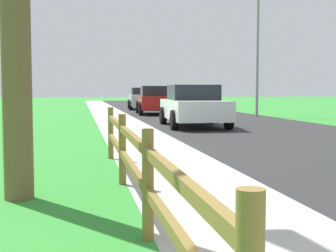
{
  "coord_description": "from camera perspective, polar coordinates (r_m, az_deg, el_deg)",
  "views": [
    {
      "loc": [
        -2.67,
        -1.37,
        1.41
      ],
      "look_at": [
        -0.82,
        8.83,
        0.63
      ],
      "focal_mm": 52.29,
      "sensor_mm": 36.0,
      "label": 1
    }
  ],
  "objects": [
    {
      "name": "parked_suv_white",
      "position": [
        18.5,
        2.99,
        2.34
      ],
      "size": [
        2.29,
        4.73,
        1.58
      ],
      "color": "white",
      "rests_on": "ground"
    },
    {
      "name": "road_asphalt",
      "position": [
        29.07,
        2.02,
        1.52
      ],
      "size": [
        7.0,
        66.0,
        0.01
      ],
      "primitive_type": "cube",
      "color": "#292929",
      "rests_on": "ground"
    },
    {
      "name": "curb_concrete",
      "position": [
        28.41,
        -10.9,
        1.38
      ],
      "size": [
        6.0,
        66.0,
        0.01
      ],
      "primitive_type": "cube",
      "color": "#B4B0A6",
      "rests_on": "ground"
    },
    {
      "name": "parked_car_red",
      "position": [
        27.71,
        -1.44,
        3.02
      ],
      "size": [
        2.27,
        4.38,
        1.6
      ],
      "color": "maroon",
      "rests_on": "ground"
    },
    {
      "name": "ground_plane",
      "position": [
        26.54,
        -4.46,
        1.24
      ],
      "size": [
        120.0,
        120.0,
        0.0
      ],
      "primitive_type": "plane",
      "color": "#328D32"
    },
    {
      "name": "parked_car_silver",
      "position": [
        34.72,
        -2.85,
        3.25
      ],
      "size": [
        2.39,
        4.85,
        1.53
      ],
      "color": "#B7BABF",
      "rests_on": "ground"
    },
    {
      "name": "street_lamp",
      "position": [
        25.98,
        10.65,
        9.61
      ],
      "size": [
        1.17,
        0.2,
        6.49
      ],
      "color": "gray",
      "rests_on": "ground"
    },
    {
      "name": "grass_verge",
      "position": [
        28.46,
        -13.93,
        1.35
      ],
      "size": [
        5.0,
        66.0,
        0.0
      ],
      "primitive_type": "cube",
      "color": "#328D32",
      "rests_on": "ground"
    },
    {
      "name": "rail_fence",
      "position": [
        5.87,
        -4.2,
        -3.52
      ],
      "size": [
        0.11,
        8.32,
        1.05
      ],
      "color": "olive",
      "rests_on": "ground"
    }
  ]
}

